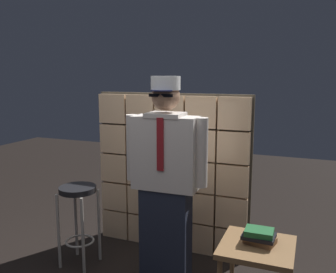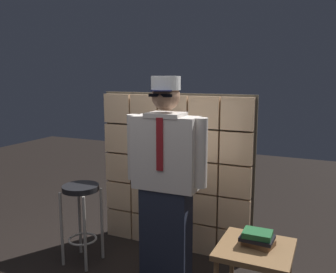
{
  "view_description": "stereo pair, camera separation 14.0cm",
  "coord_description": "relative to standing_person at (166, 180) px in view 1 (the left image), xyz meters",
  "views": [
    {
      "loc": [
        1.29,
        -2.16,
        1.77
      ],
      "look_at": [
        0.24,
        0.5,
        1.29
      ],
      "focal_mm": 38.82,
      "sensor_mm": 36.0,
      "label": 1
    },
    {
      "loc": [
        1.42,
        -2.1,
        1.77
      ],
      "look_at": [
        0.24,
        0.5,
        1.29
      ],
      "focal_mm": 38.82,
      "sensor_mm": 36.0,
      "label": 2
    }
  ],
  "objects": [
    {
      "name": "glass_block_wall",
      "position": [
        -0.21,
        0.65,
        -0.13
      ],
      "size": [
        1.62,
        0.1,
        1.62
      ],
      "color": "#E0B78C",
      "rests_on": "ground"
    },
    {
      "name": "standing_person",
      "position": [
        0.0,
        0.0,
        0.0
      ],
      "size": [
        0.7,
        0.3,
        1.76
      ],
      "rotation": [
        0.0,
        0.0,
        0.02
      ],
      "color": "#1E2333",
      "rests_on": "ground"
    },
    {
      "name": "bar_stool",
      "position": [
        -0.88,
        -0.0,
        -0.35
      ],
      "size": [
        0.34,
        0.34,
        0.76
      ],
      "color": "black",
      "rests_on": "ground"
    },
    {
      "name": "side_table",
      "position": [
        0.78,
        -0.16,
        -0.43
      ],
      "size": [
        0.52,
        0.52,
        0.56
      ],
      "color": "brown",
      "rests_on": "ground"
    },
    {
      "name": "book_stack",
      "position": [
        0.79,
        -0.13,
        -0.3
      ],
      "size": [
        0.25,
        0.2,
        0.11
      ],
      "color": "brown",
      "rests_on": "side_table"
    }
  ]
}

